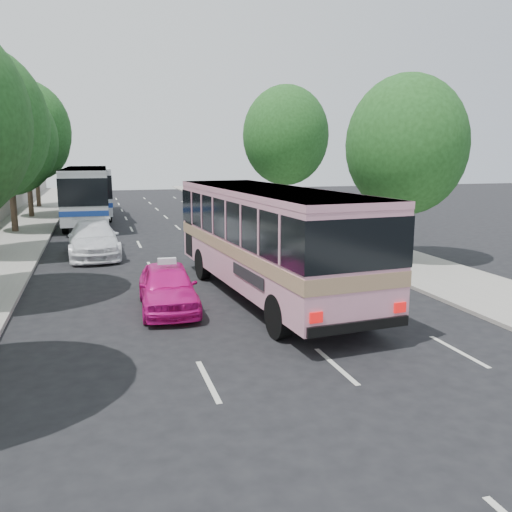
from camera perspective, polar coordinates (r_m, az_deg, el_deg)
name	(u,v)px	position (r m, az deg, el deg)	size (l,w,h in m)	color
ground	(266,341)	(13.85, 1.06, -8.93)	(120.00, 120.00, 0.00)	black
sidewalk_left	(13,237)	(33.07, -24.24, 1.82)	(4.00, 90.00, 0.15)	#9E998E
sidewalk_right	(298,226)	(35.04, 4.48, 3.16)	(4.00, 90.00, 0.12)	#9E998E
tree_left_d	(9,136)	(34.69, -24.58, 11.40)	(5.52, 5.52, 8.60)	#38281E
tree_left_e	(26,128)	(42.65, -23.05, 12.28)	(6.30, 6.30, 9.82)	#38281E
tree_left_f	(35,137)	(50.61, -22.25, 11.48)	(5.88, 5.88, 9.16)	#38281E
tree_right_near	(409,140)	(24.03, 15.82, 11.64)	(5.10, 5.10, 7.95)	#38281E
tree_right_far	(287,132)	(38.66, 3.29, 12.89)	(6.00, 6.00, 9.35)	#38281E
pink_bus	(267,231)	(17.42, 1.21, 2.69)	(3.74, 11.39, 3.57)	pink
pink_taxi	(168,287)	(16.57, -9.28, -3.22)	(1.66, 4.13, 1.41)	#DF138B
white_pickup	(94,239)	(25.96, -16.73, 1.70)	(2.21, 5.44, 1.58)	white
tour_coach_front	(87,190)	(37.96, -17.41, 6.60)	(2.91, 12.50, 3.73)	silver
tour_coach_rear	(87,187)	(42.73, -17.33, 6.97)	(3.24, 12.38, 3.67)	silver
taxi_roof_sign	(167,261)	(16.40, -9.37, -0.53)	(0.55, 0.18, 0.18)	silver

